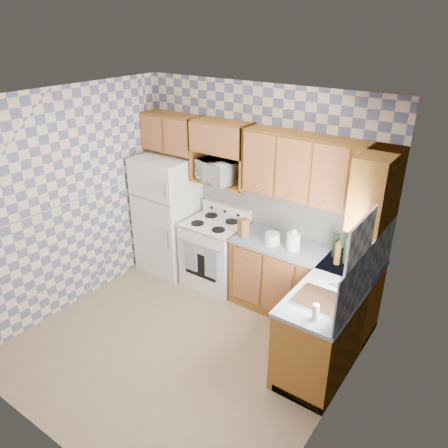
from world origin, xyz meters
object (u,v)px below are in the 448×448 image
Objects in this scene: microwave at (217,171)px; electric_kettle at (293,241)px; stove_body at (215,254)px; refrigerator at (168,214)px.

microwave is 2.56× the size of electric_kettle.
electric_kettle is (1.17, -0.05, 0.57)m from stove_body.
stove_body is 4.47× the size of electric_kettle.
refrigerator is at bearing -178.22° from stove_body.
microwave is at bearing 108.11° from stove_body.
refrigerator reaches higher than electric_kettle.
refrigerator is at bearing 179.23° from electric_kettle.
refrigerator is 8.34× the size of electric_kettle.
stove_body is at bearing 177.47° from electric_kettle.
stove_body is 1.75× the size of microwave.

